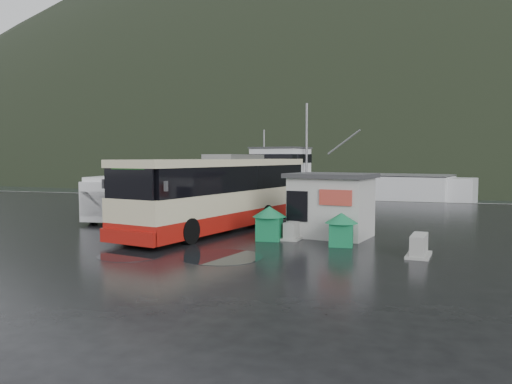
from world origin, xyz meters
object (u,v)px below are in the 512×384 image
(ticket_kiosk, at_px, (331,237))
(waste_bin_left, at_px, (269,240))
(jersey_barrier_b, at_px, (293,239))
(fishing_trawler, at_px, (334,193))
(jersey_barrier_a, at_px, (419,256))
(white_van, at_px, (123,219))
(dome_tent, at_px, (144,239))
(coach_bus, at_px, (223,229))
(waste_bin_right, at_px, (341,246))

(ticket_kiosk, bearing_deg, waste_bin_left, -132.48)
(ticket_kiosk, bearing_deg, jersey_barrier_b, -131.35)
(fishing_trawler, bearing_deg, jersey_barrier_b, -71.48)
(jersey_barrier_b, bearing_deg, jersey_barrier_a, -24.70)
(ticket_kiosk, relative_size, jersey_barrier_a, 2.29)
(waste_bin_left, bearing_deg, fishing_trawler, 93.58)
(white_van, relative_size, jersey_barrier_b, 3.93)
(dome_tent, bearing_deg, coach_bus, 60.70)
(waste_bin_right, bearing_deg, jersey_barrier_b, 153.69)
(jersey_barrier_b, xyz_separation_m, fishing_trawler, (-2.73, 28.54, 0.00))
(jersey_barrier_b, relative_size, fishing_trawler, 0.06)
(ticket_kiosk, bearing_deg, jersey_barrier_a, -31.53)
(waste_bin_left, xyz_separation_m, waste_bin_right, (3.11, -0.48, 0.00))
(coach_bus, xyz_separation_m, dome_tent, (-2.13, -3.79, 0.00))
(waste_bin_left, xyz_separation_m, dome_tent, (-5.25, -1.32, 0.00))
(waste_bin_left, bearing_deg, jersey_barrier_a, -16.18)
(coach_bus, xyz_separation_m, jersey_barrier_b, (4.02, -1.86, 0.00))
(waste_bin_right, distance_m, fishing_trawler, 30.04)
(waste_bin_right, distance_m, jersey_barrier_a, 3.19)
(fishing_trawler, bearing_deg, dome_tent, -83.34)
(coach_bus, relative_size, fishing_trawler, 0.50)
(ticket_kiosk, bearing_deg, white_van, 179.68)
(waste_bin_right, relative_size, dome_tent, 0.45)
(waste_bin_left, relative_size, dome_tent, 0.49)
(ticket_kiosk, height_order, jersey_barrier_b, ticket_kiosk)
(dome_tent, bearing_deg, white_van, 129.60)
(jersey_barrier_a, height_order, jersey_barrier_b, jersey_barrier_a)
(white_van, distance_m, dome_tent, 7.26)
(coach_bus, height_order, waste_bin_left, coach_bus)
(jersey_barrier_a, bearing_deg, white_van, 159.27)
(white_van, relative_size, dome_tent, 2.06)
(waste_bin_right, xyz_separation_m, jersey_barrier_b, (-2.21, 1.09, 0.00))
(coach_bus, height_order, waste_bin_right, coach_bus)
(coach_bus, height_order, jersey_barrier_b, coach_bus)
(coach_bus, xyz_separation_m, fishing_trawler, (1.29, 26.68, 0.00))
(waste_bin_right, bearing_deg, dome_tent, -174.25)
(fishing_trawler, bearing_deg, waste_bin_left, -73.36)
(waste_bin_left, height_order, waste_bin_right, waste_bin_left)
(jersey_barrier_a, bearing_deg, waste_bin_left, 163.82)
(ticket_kiosk, relative_size, jersey_barrier_b, 2.35)
(coach_bus, distance_m, dome_tent, 4.35)
(ticket_kiosk, xyz_separation_m, jersey_barrier_b, (-1.44, -1.09, 0.00))
(ticket_kiosk, bearing_deg, waste_bin_right, -59.12)
(jersey_barrier_a, bearing_deg, ticket_kiosk, 136.92)
(fishing_trawler, bearing_deg, white_van, -94.87)
(coach_bus, relative_size, jersey_barrier_a, 8.29)
(waste_bin_right, relative_size, fishing_trawler, 0.05)
(waste_bin_right, bearing_deg, waste_bin_left, 171.21)
(white_van, xyz_separation_m, ticket_kiosk, (12.22, -2.57, 0.00))
(ticket_kiosk, bearing_deg, coach_bus, -176.43)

